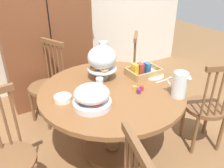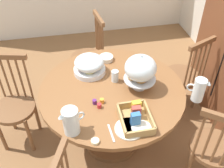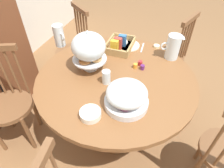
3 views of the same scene
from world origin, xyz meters
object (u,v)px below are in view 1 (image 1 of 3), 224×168
(windsor_chair_host_seat, at_px, (48,86))
(china_plate_large, at_px, (152,75))
(windsor_chair_facing_door, at_px, (207,108))
(cereal_basket, at_px, (142,71))
(pastry_stand_with_dome, at_px, (102,59))
(windsor_chair_near_window, at_px, (7,160))
(butter_dish, at_px, (177,84))
(orange_juice_pitcher, at_px, (179,86))
(dining_table, at_px, (112,107))
(cereal_bowl, at_px, (63,98))
(wooden_armoire, at_px, (44,28))
(milk_pitcher, at_px, (104,51))
(drinking_glass, at_px, (100,84))
(china_plate_small, at_px, (148,71))
(windsor_chair_far_side, at_px, (123,73))
(fruit_platter_covered, at_px, (92,97))

(windsor_chair_host_seat, xyz_separation_m, china_plate_large, (0.84, -0.84, 0.29))
(windsor_chair_facing_door, distance_m, cereal_basket, 0.73)
(windsor_chair_facing_door, bearing_deg, pastry_stand_with_dome, 144.40)
(windsor_chair_near_window, relative_size, windsor_chair_facing_door, 1.00)
(pastry_stand_with_dome, distance_m, butter_dish, 0.73)
(windsor_chair_facing_door, relative_size, orange_juice_pitcher, 4.47)
(windsor_chair_facing_door, bearing_deg, windsor_chair_near_window, 171.54)
(orange_juice_pitcher, distance_m, cereal_basket, 0.49)
(windsor_chair_near_window, bearing_deg, dining_table, 5.81)
(orange_juice_pitcher, relative_size, butter_dish, 3.64)
(dining_table, height_order, cereal_bowl, cereal_bowl)
(dining_table, xyz_separation_m, windsor_chair_facing_door, (0.87, -0.36, -0.09))
(wooden_armoire, xyz_separation_m, orange_juice_pitcher, (0.59, -1.82, -0.15))
(cereal_basket, bearing_deg, milk_pitcher, 103.08)
(cereal_bowl, bearing_deg, windsor_chair_host_seat, 84.31)
(wooden_armoire, bearing_deg, windsor_chair_host_seat, -107.77)
(drinking_glass, bearing_deg, milk_pitcher, 58.99)
(wooden_armoire, bearing_deg, dining_table, -83.01)
(dining_table, bearing_deg, china_plate_small, 13.84)
(windsor_chair_far_side, relative_size, cereal_basket, 3.09)
(milk_pitcher, relative_size, cereal_basket, 0.66)
(windsor_chair_facing_door, bearing_deg, drinking_glass, 156.97)
(windsor_chair_far_side, bearing_deg, china_plate_large, -99.14)
(windsor_chair_facing_door, height_order, orange_juice_pitcher, windsor_chair_facing_door)
(dining_table, xyz_separation_m, windsor_chair_host_seat, (-0.36, 0.87, -0.09))
(windsor_chair_host_seat, distance_m, pastry_stand_with_dome, 0.89)
(windsor_chair_host_seat, xyz_separation_m, china_plate_small, (0.86, -0.75, 0.30))
(windsor_chair_facing_door, distance_m, china_plate_small, 0.68)
(dining_table, height_order, pastry_stand_with_dome, pastry_stand_with_dome)
(milk_pitcher, height_order, cereal_basket, milk_pitcher)
(milk_pitcher, relative_size, drinking_glass, 1.90)
(fruit_platter_covered, relative_size, china_plate_large, 1.36)
(dining_table, bearing_deg, wooden_armoire, 96.99)
(drinking_glass, bearing_deg, dining_table, -25.68)
(windsor_chair_host_seat, bearing_deg, cereal_basket, -45.27)
(windsor_chair_near_window, relative_size, windsor_chair_host_seat, 1.00)
(dining_table, distance_m, milk_pitcher, 0.78)
(cereal_basket, bearing_deg, windsor_chair_host_seat, 134.73)
(fruit_platter_covered, height_order, china_plate_large, fruit_platter_covered)
(windsor_chair_far_side, distance_m, cereal_basket, 0.73)
(china_plate_large, xyz_separation_m, butter_dish, (0.07, -0.27, 0.01))
(wooden_armoire, distance_m, windsor_chair_far_side, 1.17)
(dining_table, distance_m, windsor_chair_host_seat, 0.95)
(milk_pitcher, height_order, cereal_bowl, milk_pitcher)
(china_plate_large, bearing_deg, fruit_platter_covered, -165.33)
(windsor_chair_host_seat, bearing_deg, cereal_bowl, -95.69)
(pastry_stand_with_dome, xyz_separation_m, cereal_bowl, (-0.47, -0.21, -0.17))
(windsor_chair_near_window, height_order, windsor_chair_far_side, same)
(china_plate_large, bearing_deg, windsor_chair_far_side, 80.86)
(wooden_armoire, height_order, cereal_basket, wooden_armoire)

